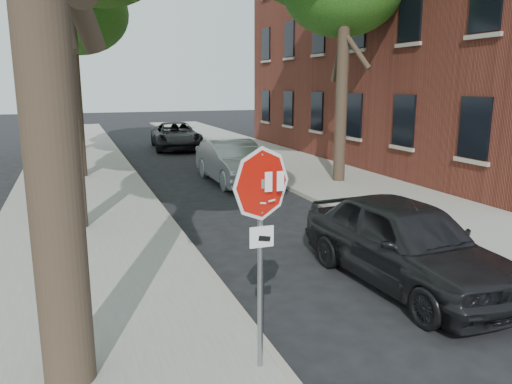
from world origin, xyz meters
TOP-DOWN VIEW (x-y plane):
  - ground at (0.00, 0.00)m, footprint 120.00×120.00m
  - sidewalk_left at (-2.50, 12.00)m, footprint 4.00×55.00m
  - sidewalk_right at (6.00, 12.00)m, footprint 4.00×55.00m
  - curb_left at (-0.45, 12.00)m, footprint 0.12×55.00m
  - curb_right at (3.95, 12.00)m, footprint 0.12×55.00m
  - stop_sign at (-0.70, -0.03)m, footprint 0.76×0.34m
  - tree_far at (-2.72, 21.11)m, footprint 5.29×4.91m
  - car_a at (2.60, 1.74)m, footprint 2.02×4.51m
  - car_b at (2.60, 11.42)m, footprint 1.63×4.52m
  - car_d at (2.60, 21.42)m, footprint 2.76×5.26m

SIDE VIEW (x-z plane):
  - ground at x=0.00m, z-range 0.00..0.00m
  - sidewalk_left at x=-2.50m, z-range 0.00..0.12m
  - sidewalk_right at x=6.00m, z-range 0.00..0.12m
  - curb_left at x=-0.45m, z-range 0.00..0.13m
  - curb_right at x=3.95m, z-range 0.00..0.13m
  - car_d at x=2.60m, z-range 0.00..1.41m
  - car_b at x=2.60m, z-range 0.00..1.48m
  - car_a at x=2.60m, z-range 0.00..1.50m
  - stop_sign at x=-0.70m, z-range 0.64..3.25m
  - tree_far at x=-2.72m, z-range 2.55..11.88m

